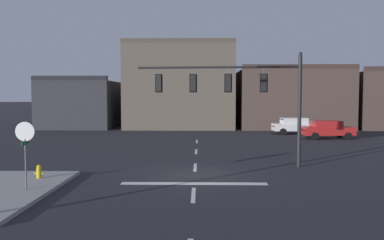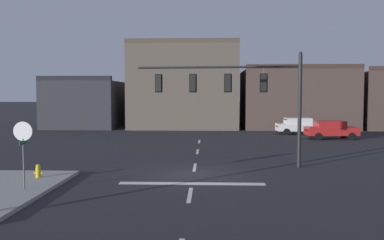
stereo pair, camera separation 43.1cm
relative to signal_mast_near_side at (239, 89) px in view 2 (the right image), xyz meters
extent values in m
plane|color=#232328|center=(-2.39, -2.51, -4.20)|extent=(400.00, 400.00, 0.00)
cube|color=silver|center=(-2.39, -4.51, -4.20)|extent=(6.40, 0.50, 0.01)
cube|color=silver|center=(-2.39, -6.51, -4.20)|extent=(0.16, 2.40, 0.01)
cube|color=silver|center=(-2.39, -0.51, -4.20)|extent=(0.16, 2.40, 0.01)
cube|color=silver|center=(-2.39, 5.49, -4.20)|extent=(0.16, 2.40, 0.01)
cube|color=silver|center=(-2.39, 11.49, -4.20)|extent=(0.16, 2.40, 0.01)
cylinder|color=black|center=(3.19, -0.28, -1.19)|extent=(0.20, 0.20, 6.02)
cylinder|color=black|center=(-1.18, 0.09, 1.17)|extent=(8.75, 0.86, 0.12)
sphere|color=black|center=(3.19, -0.28, 1.87)|extent=(0.18, 0.18, 0.18)
cylinder|color=#56565B|center=(1.29, -0.12, 0.94)|extent=(0.03, 0.03, 0.35)
cube|color=black|center=(1.29, -0.12, 0.31)|extent=(0.32, 0.26, 0.90)
sphere|color=red|center=(1.30, 0.01, 0.59)|extent=(0.20, 0.20, 0.20)
sphere|color=#2D2314|center=(1.30, 0.01, 0.31)|extent=(0.20, 0.20, 0.20)
sphere|color=black|center=(1.30, 0.01, 0.03)|extent=(0.20, 0.20, 0.20)
cube|color=black|center=(1.29, -0.14, 0.31)|extent=(0.42, 0.07, 1.02)
cylinder|color=#56565B|center=(-0.61, 0.04, 0.94)|extent=(0.03, 0.03, 0.35)
cube|color=black|center=(-0.61, 0.04, 0.31)|extent=(0.32, 0.26, 0.90)
sphere|color=red|center=(-0.60, 0.17, 0.59)|extent=(0.20, 0.20, 0.20)
sphere|color=#2D2314|center=(-0.60, 0.17, 0.31)|extent=(0.20, 0.20, 0.20)
sphere|color=black|center=(-0.60, 0.17, 0.03)|extent=(0.20, 0.20, 0.20)
cube|color=black|center=(-0.61, 0.02, 0.31)|extent=(0.42, 0.07, 1.02)
cylinder|color=#56565B|center=(-2.51, 0.20, 0.94)|extent=(0.03, 0.03, 0.35)
cube|color=black|center=(-2.51, 0.20, 0.31)|extent=(0.32, 0.26, 0.90)
sphere|color=red|center=(-2.50, 0.33, 0.59)|extent=(0.20, 0.20, 0.20)
sphere|color=#2D2314|center=(-2.50, 0.33, 0.31)|extent=(0.20, 0.20, 0.20)
sphere|color=black|center=(-2.50, 0.33, 0.03)|extent=(0.20, 0.20, 0.20)
cube|color=black|center=(-2.51, 0.18, 0.31)|extent=(0.42, 0.07, 1.02)
cylinder|color=#56565B|center=(-4.41, 0.36, 0.94)|extent=(0.03, 0.03, 0.35)
cube|color=black|center=(-4.41, 0.36, 0.31)|extent=(0.32, 0.26, 0.90)
sphere|color=red|center=(-4.40, 0.49, 0.59)|extent=(0.20, 0.20, 0.20)
sphere|color=#2D2314|center=(-4.40, 0.49, 0.31)|extent=(0.20, 0.20, 0.20)
sphere|color=black|center=(-4.40, 0.49, 0.03)|extent=(0.20, 0.20, 0.20)
cube|color=black|center=(-4.41, 0.34, 0.31)|extent=(0.42, 0.07, 1.02)
cylinder|color=#56565B|center=(-8.98, -6.41, -3.13)|extent=(0.06, 0.06, 2.15)
cylinder|color=white|center=(-8.98, -6.41, -1.75)|extent=(0.76, 0.03, 0.76)
cylinder|color=#B21414|center=(-8.98, -6.40, -1.75)|extent=(0.68, 0.03, 0.68)
cube|color=#19592D|center=(-8.98, -6.41, -2.20)|extent=(0.02, 0.64, 0.16)
cube|color=#A81E1E|center=(9.16, 13.86, -3.50)|extent=(4.52, 2.11, 0.70)
cube|color=#A81E1E|center=(9.01, 13.84, -2.87)|extent=(2.57, 1.77, 0.56)
cube|color=#2D3842|center=(9.77, 13.90, -2.89)|extent=(0.36, 1.53, 0.47)
cube|color=#2D3842|center=(7.84, 13.76, -2.89)|extent=(0.32, 1.53, 0.46)
cylinder|color=black|center=(10.55, 14.81, -3.88)|extent=(0.65, 0.27, 0.64)
cylinder|color=black|center=(10.67, 13.11, -3.88)|extent=(0.65, 0.27, 0.64)
cylinder|color=black|center=(7.65, 14.60, -3.88)|extent=(0.65, 0.27, 0.64)
cylinder|color=black|center=(7.77, 12.90, -3.88)|extent=(0.65, 0.27, 0.64)
sphere|color=silver|center=(11.29, 14.59, -3.45)|extent=(0.16, 0.16, 0.16)
sphere|color=silver|center=(11.37, 13.44, -3.45)|extent=(0.16, 0.16, 0.16)
cube|color=maroon|center=(6.98, 13.70, -3.42)|extent=(0.14, 1.37, 0.12)
cube|color=silver|center=(7.32, 18.11, -3.50)|extent=(4.47, 1.98, 0.70)
cube|color=silver|center=(7.17, 18.11, -2.87)|extent=(2.53, 1.70, 0.56)
cube|color=#2D3842|center=(7.93, 18.14, -2.89)|extent=(0.31, 1.53, 0.47)
cube|color=#2D3842|center=(6.00, 18.06, -2.89)|extent=(0.28, 1.53, 0.46)
cylinder|color=black|center=(8.73, 19.02, -3.88)|extent=(0.65, 0.25, 0.64)
cylinder|color=black|center=(8.80, 17.32, -3.88)|extent=(0.65, 0.25, 0.64)
cylinder|color=black|center=(5.83, 18.90, -3.88)|extent=(0.65, 0.25, 0.64)
cylinder|color=black|center=(5.90, 17.20, -3.88)|extent=(0.65, 0.25, 0.64)
sphere|color=silver|center=(9.47, 18.78, -3.45)|extent=(0.16, 0.16, 0.16)
sphere|color=silver|center=(9.52, 17.63, -3.45)|extent=(0.16, 0.16, 0.16)
cube|color=maroon|center=(5.14, 18.02, -3.42)|extent=(0.10, 1.37, 0.12)
cylinder|color=gold|center=(-9.37, -4.16, -3.88)|extent=(0.22, 0.22, 0.55)
cylinder|color=gold|center=(-9.37, -4.16, -4.15)|extent=(0.30, 0.30, 0.10)
sphere|color=gold|center=(-9.37, -4.16, -3.55)|extent=(0.20, 0.20, 0.20)
cylinder|color=gold|center=(-9.52, -4.16, -3.85)|extent=(0.10, 0.08, 0.08)
cylinder|color=gold|center=(-9.22, -4.16, -3.85)|extent=(0.10, 0.08, 0.08)
cube|color=#2D2D33|center=(-16.31, 28.59, -1.48)|extent=(8.22, 13.94, 5.45)
cube|color=black|center=(-16.31, 21.92, 1.50)|extent=(8.22, 0.60, 0.50)
cube|color=brown|center=(-4.48, 28.33, 0.51)|extent=(12.37, 13.43, 9.43)
cube|color=#493F35|center=(-4.48, 21.92, 5.48)|extent=(12.37, 0.60, 0.50)
cube|color=#473833|center=(8.64, 25.94, -0.88)|extent=(12.40, 8.65, 6.65)
cube|color=#3A2B26|center=(8.64, 21.92, 2.69)|extent=(12.40, 0.60, 0.50)
camera|label=1|loc=(-2.15, -22.02, -0.32)|focal=37.93mm
camera|label=2|loc=(-1.72, -22.01, -0.32)|focal=37.93mm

